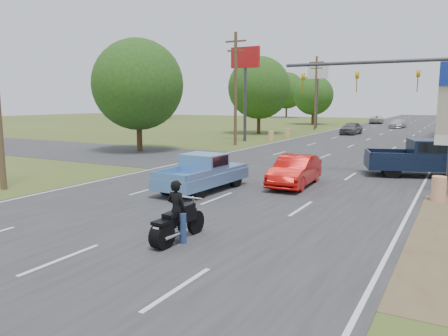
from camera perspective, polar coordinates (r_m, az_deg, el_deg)
The scene contains 24 objects.
ground at distance 12.03m, azimuth -20.52°, elevation -11.21°, with size 200.00×200.00×0.00m, color #455421.
main_road at distance 48.23m, azimuth 18.33°, elevation 3.57°, with size 15.00×180.00×0.02m, color #2D2D30.
cross_road at distance 27.02m, azimuth 9.66°, elevation 0.15°, with size 120.00×10.00×0.02m, color #2D2D30.
utility_pole_5 at distance 39.72m, azimuth 1.51°, elevation 10.66°, with size 2.00×0.28×10.00m.
utility_pole_6 at distance 62.02m, azimuth 11.89°, elevation 9.79°, with size 2.00×0.28×10.00m.
tree_0 at distance 35.51m, azimuth -11.18°, elevation 10.64°, with size 7.14×7.14×8.84m.
tree_1 at distance 54.07m, azimuth 4.61°, elevation 10.40°, with size 7.56×7.56×9.36m.
tree_2 at distance 76.77m, azimuth 11.59°, elevation 9.29°, with size 6.72×6.72×8.32m.
tree_4 at distance 104.09m, azimuth -9.09°, elevation 10.20°, with size 9.24×9.24×11.44m.
tree_6 at distance 109.38m, azimuth 8.19°, elevation 9.98°, with size 8.82×8.82×10.92m.
barrel_0 at distance 19.59m, azimuth 26.24°, elevation -2.43°, with size 0.56×0.56×1.00m, color orange.
barrel_2 at distance 44.85m, azimuth 6.16°, elevation 4.24°, with size 0.56×0.56×1.00m, color orange.
barrel_3 at distance 48.45m, azimuth 8.32°, elevation 4.53°, with size 0.56×0.56×1.00m, color orange.
pole_sign_left_near at distance 43.83m, azimuth 2.79°, elevation 12.90°, with size 3.00×0.35×9.20m.
pole_sign_left_far at distance 66.20m, azimuth 12.14°, elevation 11.31°, with size 3.00×0.35×9.20m.
signal_mast at distance 24.45m, azimuth 22.35°, elevation 10.00°, with size 9.12×0.40×7.00m.
red_convertible at distance 20.82m, azimuth 9.24°, elevation -0.41°, with size 1.52×4.37×1.44m, color #BB0C08.
motorcycle at distance 12.51m, azimuth -6.35°, elevation -7.41°, with size 0.72×2.33×1.18m.
rider at distance 12.47m, azimuth -6.19°, elevation -5.89°, with size 0.62×0.41×1.70m, color black.
blue_pickup at distance 19.58m, azimuth -2.62°, elevation -0.52°, with size 2.19×5.12×1.67m.
navy_pickup at distance 25.58m, azimuth 25.06°, elevation 1.20°, with size 6.36×4.00×1.97m.
distant_car_grey at distance 54.66m, azimuth 16.29°, elevation 5.01°, with size 1.78×4.43×1.51m, color #58595D.
distant_car_silver at distance 70.16m, azimuth 21.74°, elevation 5.41°, with size 1.83×4.51×1.31m, color silver.
distant_car_white at distance 82.72m, azimuth 19.30°, elevation 5.99°, with size 2.37×5.14×1.43m, color #BABABA.
Camera 1 is at (8.72, -7.27, 3.99)m, focal length 35.00 mm.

